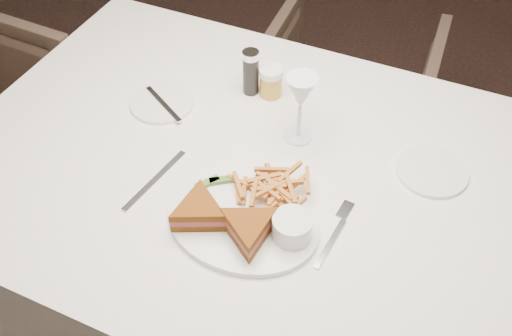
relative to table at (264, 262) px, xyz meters
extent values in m
plane|color=black|center=(0.03, 0.10, -0.38)|extent=(5.00, 5.00, 0.00)
cube|color=white|center=(0.00, 0.00, 0.00)|extent=(1.48, 1.02, 0.75)
imported|color=#4A382D|center=(-0.07, 0.84, -0.06)|extent=(0.66, 0.63, 0.63)
ellipsoid|color=white|center=(0.03, -0.16, 0.38)|extent=(0.33, 0.26, 0.01)
cube|color=silver|center=(-0.20, -0.14, 0.38)|extent=(0.04, 0.21, 0.00)
cylinder|color=white|center=(-0.33, 0.08, 0.38)|extent=(0.16, 0.16, 0.01)
cylinder|color=white|center=(0.34, 0.15, 0.38)|extent=(0.16, 0.16, 0.01)
cylinder|color=black|center=(-0.15, 0.23, 0.44)|extent=(0.04, 0.04, 0.12)
cylinder|color=#BD8D2D|center=(-0.10, 0.24, 0.42)|extent=(0.06, 0.06, 0.08)
cube|color=#456D26|center=(-0.06, -0.09, 0.40)|extent=(0.05, 0.05, 0.01)
cube|color=#456D26|center=(-0.09, -0.11, 0.40)|extent=(0.04, 0.05, 0.01)
cylinder|color=white|center=(0.13, -0.15, 0.42)|extent=(0.08, 0.08, 0.05)
camera|label=1|loc=(0.37, -0.79, 1.31)|focal=40.00mm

